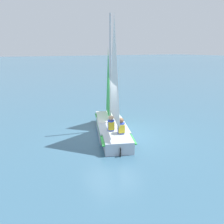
% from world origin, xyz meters
% --- Properties ---
extents(ground_plane, '(260.00, 260.00, 0.00)m').
position_xyz_m(ground_plane, '(0.00, 0.00, 0.00)').
color(ground_plane, '#38607A').
extents(sailboat_main, '(2.73, 4.54, 5.39)m').
position_xyz_m(sailboat_main, '(0.01, 0.04, 0.81)').
color(sailboat_main, '#B2BCCC').
rests_on(sailboat_main, ground_plane).
extents(sailor_helm, '(0.39, 0.41, 1.16)m').
position_xyz_m(sailor_helm, '(0.41, 0.67, 0.62)').
color(sailor_helm, black).
rests_on(sailor_helm, ground_plane).
extents(sailor_crew, '(0.39, 0.41, 1.16)m').
position_xyz_m(sailor_crew, '(0.20, 1.17, 0.62)').
color(sailor_crew, black).
rests_on(sailor_crew, ground_plane).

